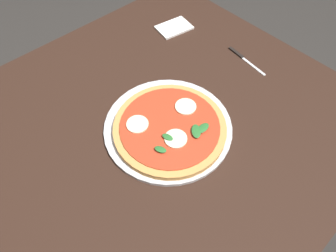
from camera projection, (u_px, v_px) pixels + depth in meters
ground_plane at (148, 220)px, 1.49m from camera, size 6.00×6.00×0.00m
dining_table at (137, 151)px, 0.95m from camera, size 1.36×1.09×0.77m
serving_tray at (168, 127)px, 0.88m from camera, size 0.38×0.38×0.01m
pizza at (170, 127)px, 0.86m from camera, size 0.33×0.33×0.03m
napkin at (174, 27)px, 1.16m from camera, size 0.14×0.11×0.01m
knife at (242, 57)px, 1.07m from camera, size 0.03×0.18×0.01m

